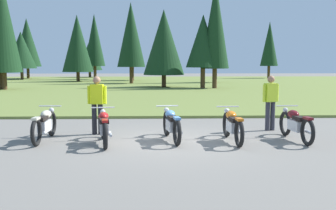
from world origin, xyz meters
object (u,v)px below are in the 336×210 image
motorcycle_cream (45,124)px  motorcycle_sky_blue (171,124)px  motorcycle_orange (232,125)px  rider_checking_bike (97,102)px  motorcycle_red (104,127)px  rider_near_row_end (271,99)px  motorcycle_maroon (296,124)px

motorcycle_cream → motorcycle_sky_blue: same height
motorcycle_orange → rider_checking_bike: 3.90m
motorcycle_orange → rider_checking_bike: bearing=161.8°
motorcycle_red → rider_checking_bike: (-0.36, 1.35, 0.51)m
motorcycle_cream → motorcycle_red: bearing=-15.1°
motorcycle_red → motorcycle_sky_blue: (1.73, 0.37, 0.00)m
rider_near_row_end → rider_checking_bike: bearing=-174.6°
motorcycle_cream → motorcycle_red: size_ratio=1.01×
motorcycle_orange → motorcycle_maroon: 1.71m
motorcycle_cream → motorcycle_maroon: same height
motorcycle_orange → motorcycle_sky_blue: bearing=171.7°
motorcycle_cream → rider_checking_bike: 1.63m
motorcycle_cream → rider_near_row_end: rider_near_row_end is taller
motorcycle_cream → motorcycle_maroon: (6.63, -0.17, 0.00)m
motorcycle_maroon → rider_checking_bike: bearing=168.6°
motorcycle_red → motorcycle_maroon: same height
motorcycle_orange → rider_near_row_end: rider_near_row_end is taller
motorcycle_orange → rider_checking_bike: size_ratio=1.26×
motorcycle_sky_blue → motorcycle_orange: 1.60m
motorcycle_red → motorcycle_orange: size_ratio=0.99×
motorcycle_orange → rider_near_row_end: (1.49, 1.70, 0.51)m
motorcycle_sky_blue → motorcycle_cream: bearing=178.8°
motorcycle_red → motorcycle_sky_blue: 1.77m
motorcycle_sky_blue → motorcycle_maroon: same height
motorcycle_cream → motorcycle_sky_blue: size_ratio=1.01×
motorcycle_cream → rider_near_row_end: bearing=12.3°
motorcycle_red → motorcycle_orange: same height
motorcycle_maroon → motorcycle_cream: bearing=178.5°
motorcycle_sky_blue → rider_checking_bike: rider_checking_bike is taller
motorcycle_red → rider_checking_bike: size_ratio=1.25×
motorcycle_sky_blue → motorcycle_orange: same height
motorcycle_red → rider_near_row_end: 5.16m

